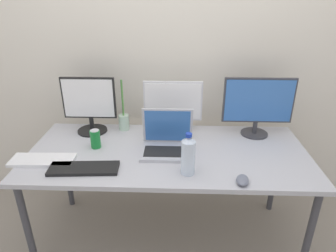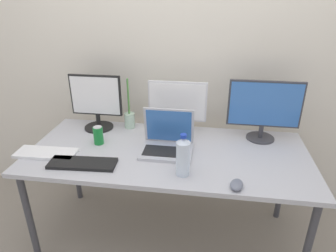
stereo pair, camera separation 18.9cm
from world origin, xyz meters
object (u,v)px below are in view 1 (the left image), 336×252
monitor_right (258,105)px  bamboo_vase (124,121)px  laptop_silver (167,142)px  keyboard_aux (43,160)px  keyboard_main (84,168)px  mouse_by_keyboard (243,180)px  monitor_left (89,104)px  work_desk (168,158)px  water_bottle (188,155)px  soda_can_near_keyboard (95,139)px  monitor_center (173,106)px

monitor_right → bamboo_vase: size_ratio=1.28×
laptop_silver → keyboard_aux: size_ratio=0.86×
keyboard_main → mouse_by_keyboard: bearing=-9.6°
monitor_left → keyboard_aux: 0.52m
work_desk → water_bottle: (0.12, -0.25, 0.17)m
work_desk → soda_can_near_keyboard: size_ratio=14.45×
laptop_silver → keyboard_aux: bearing=-167.1°
soda_can_near_keyboard → monitor_center: bearing=26.7°
monitor_center → water_bottle: (0.10, -0.54, -0.09)m
monitor_right → water_bottle: (-0.50, -0.52, -0.12)m
work_desk → monitor_right: 0.74m
laptop_silver → keyboard_main: 0.55m
water_bottle → mouse_by_keyboard: bearing=-15.9°
work_desk → soda_can_near_keyboard: 0.50m
mouse_by_keyboard → work_desk: bearing=152.7°
water_bottle → soda_can_near_keyboard: (-0.61, 0.29, -0.05)m
mouse_by_keyboard → soda_can_near_keyboard: 0.98m
keyboard_aux → monitor_center: bearing=27.9°
keyboard_main → soda_can_near_keyboard: soda_can_near_keyboard is taller
keyboard_main → keyboard_aux: size_ratio=1.05×
monitor_left → soda_can_near_keyboard: 0.30m
keyboard_main → keyboard_aux: 0.29m
laptop_silver → bamboo_vase: 0.46m
monitor_right → monitor_center: bearing=178.1°
bamboo_vase → soda_can_near_keyboard: bearing=-116.1°
monitor_center → bamboo_vase: monitor_center is taller
monitor_center → water_bottle: size_ratio=1.64×
water_bottle → soda_can_near_keyboard: water_bottle is taller
monitor_left → laptop_silver: (0.57, -0.26, -0.15)m
monitor_left → keyboard_aux: (-0.19, -0.44, -0.21)m
monitor_center → mouse_by_keyboard: size_ratio=3.88×
soda_can_near_keyboard → bamboo_vase: bamboo_vase is taller
monitor_right → soda_can_near_keyboard: bearing=-167.9°
work_desk → soda_can_near_keyboard: bearing=176.0°
bamboo_vase → work_desk: bearing=-43.2°
keyboard_main → keyboard_aux: (-0.28, 0.08, 0.00)m
work_desk → soda_can_near_keyboard: (-0.48, 0.03, 0.12)m
monitor_left → soda_can_near_keyboard: bearing=-69.5°
keyboard_aux → mouse_by_keyboard: size_ratio=3.59×
monitor_right → mouse_by_keyboard: 0.68m
work_desk → keyboard_aux: bearing=-168.1°
work_desk → laptop_silver: bearing=114.0°
soda_can_near_keyboard → work_desk: bearing=-4.0°
monitor_center → monitor_right: (0.60, -0.02, 0.02)m
monitor_right → laptop_silver: (-0.63, -0.26, -0.17)m
mouse_by_keyboard → bamboo_vase: bearing=150.6°
soda_can_near_keyboard → bamboo_vase: (0.14, 0.29, 0.01)m
laptop_silver → mouse_by_keyboard: bearing=-39.5°
work_desk → mouse_by_keyboard: bearing=-38.8°
monitor_center → laptop_silver: size_ratio=1.26×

